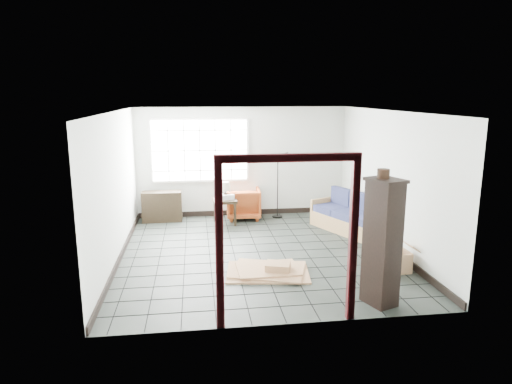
{
  "coord_description": "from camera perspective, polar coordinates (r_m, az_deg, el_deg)",
  "views": [
    {
      "loc": [
        -1.11,
        -8.02,
        2.9
      ],
      "look_at": [
        0.01,
        0.3,
        1.09
      ],
      "focal_mm": 32.0,
      "sensor_mm": 36.0,
      "label": 1
    }
  ],
  "objects": [
    {
      "name": "window_panel",
      "position": [
        10.8,
        -7.04,
        5.19
      ],
      "size": [
        2.32,
        0.08,
        1.52
      ],
      "color": "silver",
      "rests_on": "ground"
    },
    {
      "name": "projector",
      "position": [
        10.28,
        -3.75,
        -0.59
      ],
      "size": [
        0.36,
        0.32,
        0.11
      ],
      "rotation": [
        0.0,
        0.0,
        0.29
      ],
      "color": "silver",
      "rests_on": "side_table"
    },
    {
      "name": "tall_shelf",
      "position": [
        6.53,
        15.5,
        -5.99
      ],
      "size": [
        0.53,
        0.59,
        1.79
      ],
      "rotation": [
        0.0,
        0.0,
        0.37
      ],
      "color": "black",
      "rests_on": "ground"
    },
    {
      "name": "side_table",
      "position": [
        10.31,
        -3.93,
        -1.45
      ],
      "size": [
        0.54,
        0.54,
        0.58
      ],
      "rotation": [
        0.0,
        0.0,
        0.03
      ],
      "color": "black",
      "rests_on": "ground"
    },
    {
      "name": "ground",
      "position": [
        8.6,
        0.22,
        -7.52
      ],
      "size": [
        5.5,
        5.5,
        0.0
      ],
      "primitive_type": "plane",
      "color": "black",
      "rests_on": "ground"
    },
    {
      "name": "futon_sofa",
      "position": [
        9.96,
        12.09,
        -3.2
      ],
      "size": [
        1.44,
        2.02,
        0.84
      ],
      "rotation": [
        0.0,
        0.0,
        0.43
      ],
      "color": "#8D623F",
      "rests_on": "ground"
    },
    {
      "name": "pot",
      "position": [
        6.32,
        15.63,
        2.22
      ],
      "size": [
        0.21,
        0.21,
        0.13
      ],
      "rotation": [
        0.0,
        0.0,
        0.31
      ],
      "color": "black",
      "rests_on": "tall_shelf"
    },
    {
      "name": "armchair",
      "position": [
        10.77,
        -1.59,
        -1.24
      ],
      "size": [
        0.81,
        0.76,
        0.8
      ],
      "primitive_type": "imported",
      "rotation": [
        0.0,
        0.0,
        3.09
      ],
      "color": "maroon",
      "rests_on": "ground"
    },
    {
      "name": "doorway_trim",
      "position": [
        5.64,
        4.0,
        -3.47
      ],
      "size": [
        1.8,
        0.08,
        2.2
      ],
      "color": "#380C0F",
      "rests_on": "ground"
    },
    {
      "name": "room_shell",
      "position": [
        8.22,
        0.21,
        3.64
      ],
      "size": [
        5.02,
        5.52,
        2.61
      ],
      "color": "silver",
      "rests_on": "ground"
    },
    {
      "name": "cardboard_pile",
      "position": [
        7.63,
        1.65,
        -9.74
      ],
      "size": [
        1.46,
        1.2,
        0.2
      ],
      "rotation": [
        0.0,
        0.0,
        -0.19
      ],
      "color": "#A97451",
      "rests_on": "ground"
    },
    {
      "name": "open_box",
      "position": [
        8.02,
        16.68,
        -8.24
      ],
      "size": [
        0.86,
        0.46,
        0.47
      ],
      "rotation": [
        0.0,
        0.0,
        0.06
      ],
      "color": "#A97451",
      "rests_on": "ground"
    },
    {
      "name": "table_lamp",
      "position": [
        10.28,
        -3.85,
        0.61
      ],
      "size": [
        0.25,
        0.25,
        0.38
      ],
      "rotation": [
        0.0,
        0.0,
        -0.02
      ],
      "color": "black",
      "rests_on": "side_table"
    },
    {
      "name": "console_shelf",
      "position": [
        10.76,
        -11.65,
        -1.78
      ],
      "size": [
        0.9,
        0.36,
        0.7
      ],
      "rotation": [
        0.0,
        0.0,
        -0.01
      ],
      "color": "black",
      "rests_on": "ground"
    },
    {
      "name": "floor_lamp",
      "position": [
        10.75,
        3.31,
        1.14
      ],
      "size": [
        0.42,
        0.34,
        1.58
      ],
      "rotation": [
        0.0,
        0.0,
        -0.14
      ],
      "color": "black",
      "rests_on": "ground"
    }
  ]
}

